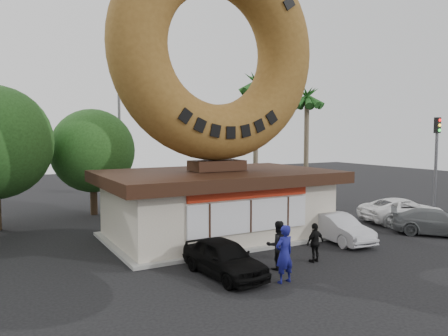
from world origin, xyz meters
TOP-DOWN VIEW (x-y plane):
  - ground at (0.00, 0.00)m, footprint 90.00×90.00m
  - donut_shop at (0.00, 5.98)m, footprint 11.20×7.20m
  - giant_donut at (0.00, 6.00)m, footprint 10.65×2.72m
  - tree_mid at (-4.00, 15.00)m, footprint 5.20×5.20m
  - palm_near at (7.50, 14.00)m, footprint 2.60×2.60m
  - palm_far at (11.00, 12.50)m, footprint 2.60×2.60m
  - street_lamp at (-1.86, 16.00)m, footprint 2.11×0.20m
  - traffic_signal at (14.00, 3.99)m, footprint 0.30×0.38m
  - person_left at (-1.13, -1.00)m, footprint 0.77×0.54m
  - person_center at (-0.44, 0.31)m, footprint 1.06×0.92m
  - person_right at (1.40, 0.34)m, footprint 0.97×0.52m
  - car_black at (-2.59, 0.62)m, footprint 1.91×4.05m
  - car_silver at (4.53, 2.34)m, footprint 1.69×4.06m
  - car_grey at (9.89, 0.93)m, footprint 4.18×4.53m
  - car_white at (11.04, 3.93)m, footprint 5.34×3.24m

SIDE VIEW (x-z plane):
  - ground at x=0.00m, z-range 0.00..0.00m
  - car_grey at x=9.89m, z-range 0.00..1.28m
  - car_silver at x=4.53m, z-range 0.00..1.31m
  - car_black at x=-2.59m, z-range 0.00..1.34m
  - car_white at x=11.04m, z-range 0.00..1.38m
  - person_right at x=1.40m, z-range 0.00..1.57m
  - person_center at x=-0.44m, z-range 0.00..1.85m
  - person_left at x=-1.13m, z-range 0.00..2.01m
  - donut_shop at x=0.00m, z-range -0.13..3.67m
  - traffic_signal at x=14.00m, z-range 0.83..6.90m
  - tree_mid at x=-4.00m, z-range 0.70..7.33m
  - street_lamp at x=-1.86m, z-range 0.48..8.48m
  - palm_far at x=11.00m, z-range 3.11..11.86m
  - palm_near at x=7.50m, z-range 3.54..13.29m
  - giant_donut at x=0.00m, z-range 3.80..14.45m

